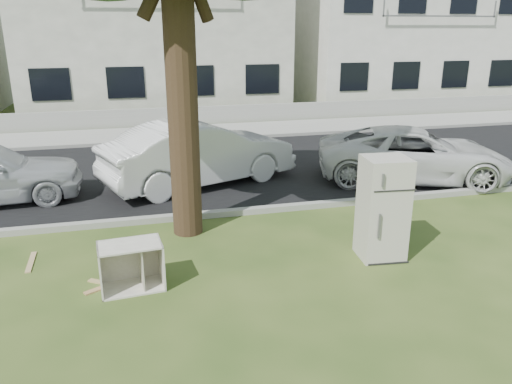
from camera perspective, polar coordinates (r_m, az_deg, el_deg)
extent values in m
plane|color=#2E4619|center=(7.91, -3.26, -9.19)|extent=(120.00, 120.00, 0.00)
cube|color=black|center=(13.47, -8.16, 2.43)|extent=(120.00, 7.00, 0.01)
cube|color=gray|center=(10.12, -5.92, -2.93)|extent=(120.00, 0.18, 0.12)
cube|color=gray|center=(16.90, -9.51, 5.60)|extent=(120.00, 0.18, 0.12)
cube|color=gray|center=(18.31, -9.92, 6.58)|extent=(120.00, 2.80, 0.01)
cube|color=gray|center=(19.82, -10.35, 8.45)|extent=(120.00, 0.15, 0.70)
cylinder|color=black|center=(8.81, -8.47, 11.27)|extent=(0.54, 0.54, 5.20)
cube|color=silver|center=(24.43, -11.71, 17.86)|extent=(11.00, 8.00, 7.20)
cube|color=white|center=(27.78, 15.09, 17.02)|extent=(10.00, 8.00, 6.60)
cube|color=beige|center=(8.36, 14.29, -1.83)|extent=(0.76, 0.71, 1.70)
cube|color=white|center=(7.54, -14.07, -8.23)|extent=(0.95, 0.63, 0.70)
cube|color=#9D774C|center=(7.92, -15.04, -9.73)|extent=(1.09, 0.66, 0.02)
cube|color=tan|center=(7.82, -15.86, -10.18)|extent=(0.80, 0.57, 0.02)
cube|color=tan|center=(9.00, -24.32, -7.30)|extent=(0.11, 0.77, 0.02)
imported|color=silver|center=(12.10, -6.49, 4.44)|extent=(4.96, 3.18, 1.54)
imported|color=silver|center=(13.00, 17.67, 4.13)|extent=(5.18, 3.65, 1.31)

